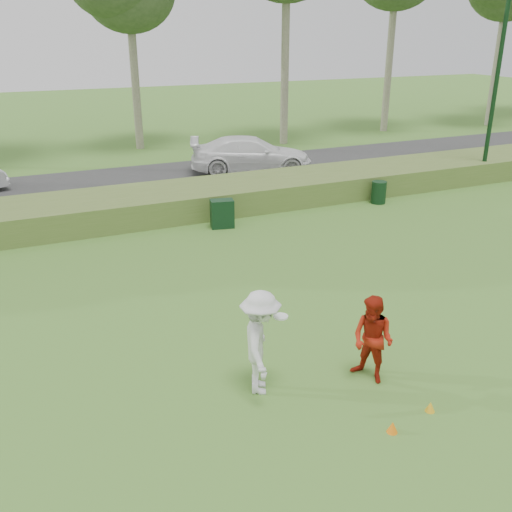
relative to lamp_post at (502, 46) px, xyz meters
name	(u,v)px	position (x,y,z in m)	size (l,w,h in m)	color
ground	(344,395)	(-14.00, -11.00, -5.59)	(120.00, 120.00, 0.00)	#3B6F25
reed_strip	(166,202)	(-14.00, 1.00, -5.14)	(80.00, 3.00, 0.90)	#4D6A2A
park_road	(135,182)	(-14.00, 6.00, -5.56)	(80.00, 6.00, 0.06)	#2D2D2D
lamp_post	(502,46)	(0.00, 0.00, 0.00)	(0.70, 0.70, 8.18)	black
player_white	(260,343)	(-15.34, -10.20, -4.59)	(1.19, 1.48, 2.00)	silver
player_red	(373,340)	(-13.27, -10.74, -4.73)	(0.84, 0.65, 1.73)	#9E1D0D
cone_orange	(392,427)	(-13.82, -12.21, -5.49)	(0.19, 0.19, 0.20)	orange
cone_yellow	(430,407)	(-12.87, -12.01, -5.50)	(0.17, 0.17, 0.19)	#EFAB19
utility_cabinet	(222,214)	(-12.65, -1.17, -5.11)	(0.77, 0.48, 0.96)	black
trash_bin	(379,192)	(-6.13, -0.91, -5.17)	(0.56, 0.56, 0.85)	black
car_right	(251,154)	(-8.64, 5.58, -4.73)	(2.25, 5.54, 1.61)	white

